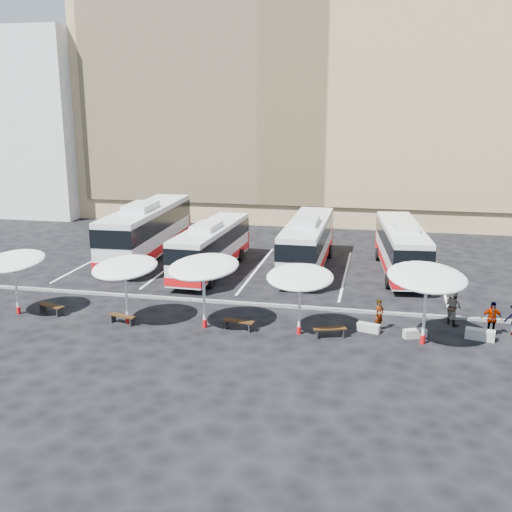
% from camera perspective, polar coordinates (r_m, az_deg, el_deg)
% --- Properties ---
extents(ground, '(120.00, 120.00, 0.00)m').
position_cam_1_polar(ground, '(33.31, -2.76, -4.82)').
color(ground, black).
rests_on(ground, ground).
extents(sandstone_building, '(42.00, 18.25, 29.60)m').
position_cam_1_polar(sandstone_building, '(62.88, 4.72, 15.73)').
color(sandstone_building, tan).
rests_on(sandstone_building, ground).
extents(apartment_block, '(14.00, 14.00, 18.00)m').
position_cam_1_polar(apartment_block, '(68.71, -20.19, 11.77)').
color(apartment_block, silver).
rests_on(apartment_block, ground).
extents(curb_divider, '(34.00, 0.25, 0.15)m').
position_cam_1_polar(curb_divider, '(33.74, -2.55, -4.43)').
color(curb_divider, black).
rests_on(curb_divider, ground).
extents(bay_lines, '(24.15, 12.00, 0.01)m').
position_cam_1_polar(bay_lines, '(40.75, 0.08, -1.24)').
color(bay_lines, white).
rests_on(bay_lines, ground).
extents(bus_0, '(3.41, 13.18, 4.15)m').
position_cam_1_polar(bus_0, '(44.16, -10.33, 2.55)').
color(bus_0, silver).
rests_on(bus_0, ground).
extents(bus_1, '(2.86, 10.96, 3.45)m').
position_cam_1_polar(bus_1, '(39.82, -4.27, 0.96)').
color(bus_1, silver).
rests_on(bus_1, ground).
extents(bus_2, '(2.74, 11.64, 3.69)m').
position_cam_1_polar(bus_2, '(40.51, 4.92, 1.35)').
color(bus_2, silver).
rests_on(bus_2, ground).
extents(bus_3, '(3.47, 11.35, 3.54)m').
position_cam_1_polar(bus_3, '(40.55, 13.68, 0.90)').
color(bus_3, silver).
rests_on(bus_3, ground).
extents(sunshade_0, '(3.86, 3.89, 3.41)m').
position_cam_1_polar(sunshade_0, '(33.76, -22.09, -0.48)').
color(sunshade_0, silver).
rests_on(sunshade_0, ground).
extents(sunshade_1, '(4.15, 4.18, 3.45)m').
position_cam_1_polar(sunshade_1, '(30.66, -12.38, -1.09)').
color(sunshade_1, silver).
rests_on(sunshade_1, ground).
extents(sunshade_2, '(4.64, 4.66, 3.68)m').
position_cam_1_polar(sunshade_2, '(29.38, -5.03, -1.08)').
color(sunshade_2, silver).
rests_on(sunshade_2, ground).
extents(sunshade_3, '(3.38, 3.42, 3.37)m').
position_cam_1_polar(sunshade_3, '(28.56, 4.21, -2.05)').
color(sunshade_3, silver).
rests_on(sunshade_3, ground).
extents(sunshade_4, '(4.70, 4.72, 3.78)m').
position_cam_1_polar(sunshade_4, '(28.29, 15.98, -1.99)').
color(sunshade_4, silver).
rests_on(sunshade_4, ground).
extents(wood_bench_0, '(1.71, 0.95, 0.51)m').
position_cam_1_polar(wood_bench_0, '(33.80, -18.95, -4.62)').
color(wood_bench_0, black).
rests_on(wood_bench_0, ground).
extents(wood_bench_1, '(1.54, 0.74, 0.46)m').
position_cam_1_polar(wood_bench_1, '(31.36, -12.59, -5.70)').
color(wood_bench_1, black).
rests_on(wood_bench_1, ground).
extents(wood_bench_2, '(1.66, 0.67, 0.49)m').
position_cam_1_polar(wood_bench_2, '(29.80, -1.70, -6.36)').
color(wood_bench_2, black).
rests_on(wood_bench_2, ground).
extents(wood_bench_3, '(1.63, 0.89, 0.49)m').
position_cam_1_polar(wood_bench_3, '(29.07, 7.03, -7.02)').
color(wood_bench_3, black).
rests_on(wood_bench_3, ground).
extents(conc_bench_0, '(1.17, 0.67, 0.42)m').
position_cam_1_polar(conc_bench_0, '(30.12, 10.66, -6.73)').
color(conc_bench_0, gray).
rests_on(conc_bench_0, ground).
extents(conc_bench_1, '(1.17, 0.79, 0.42)m').
position_cam_1_polar(conc_bench_1, '(29.89, 14.89, -7.14)').
color(conc_bench_1, gray).
rests_on(conc_bench_1, ground).
extents(conc_bench_2, '(1.40, 0.73, 0.50)m').
position_cam_1_polar(conc_bench_2, '(30.56, 20.56, -7.02)').
color(conc_bench_2, gray).
rests_on(conc_bench_2, ground).
extents(passenger_0, '(0.65, 0.68, 1.56)m').
position_cam_1_polar(passenger_0, '(30.25, 11.65, -5.53)').
color(passenger_0, black).
rests_on(passenger_0, ground).
extents(passenger_1, '(1.13, 1.18, 1.91)m').
position_cam_1_polar(passenger_1, '(31.96, 18.33, -4.57)').
color(passenger_1, black).
rests_on(passenger_1, ground).
extents(passenger_2, '(1.02, 0.45, 1.72)m').
position_cam_1_polar(passenger_2, '(31.05, 21.53, -5.59)').
color(passenger_2, black).
rests_on(passenger_2, ground).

